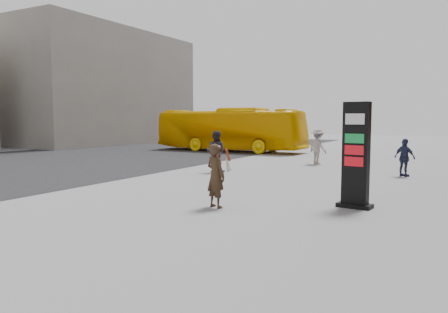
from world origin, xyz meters
The scene contains 9 objects.
ground centered at (0.00, 0.00, 0.00)m, with size 100.00×100.00×0.00m, color #9E9EA3.
road centered at (-13.00, 5.00, 0.00)m, with size 16.00×60.00×0.01m, color black.
bg_building_far centered at (-24.00, 20.00, 5.00)m, with size 10.00×18.00×10.00m, color gray.
info_pylon centered at (3.69, 1.24, 1.34)m, with size 0.91×0.53×2.69m.
woman centered at (0.57, -0.45, 0.84)m, with size 0.75×0.72×1.64m.
bus centered at (-7.95, 16.35, 1.47)m, with size 2.47×10.54×2.94m, color #E7B002.
pedestrian_a centered at (-3.06, 5.89, 0.87)m, with size 0.85×0.66×1.74m, color #24232A.
pedestrian_b centered at (-0.18, 10.99, 0.88)m, with size 1.13×0.65×1.75m, color gray.
pedestrian_c centered at (4.11, 8.17, 0.74)m, with size 0.87×0.36×1.48m, color #262B47.
Camera 1 is at (6.04, -10.02, 2.30)m, focal length 35.00 mm.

